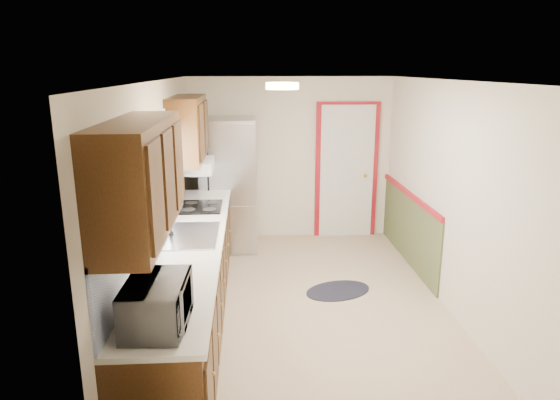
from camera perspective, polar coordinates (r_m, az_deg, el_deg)
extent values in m
cube|color=tan|center=(5.48, 3.30, -12.50)|extent=(3.20, 5.20, 0.12)
cube|color=white|center=(4.87, 3.73, 13.44)|extent=(3.20, 5.20, 0.12)
cube|color=white|center=(7.47, 1.17, 4.71)|extent=(3.20, 0.10, 2.40)
cube|color=white|center=(2.75, 10.02, -14.09)|extent=(3.20, 0.10, 2.40)
cube|color=white|center=(5.09, -13.52, -0.58)|extent=(0.10, 5.20, 2.40)
cube|color=white|center=(5.43, 19.40, -0.04)|extent=(0.10, 5.20, 2.40)
cube|color=#38200C|center=(5.02, -10.15, -9.74)|extent=(0.60, 4.00, 0.90)
cube|color=white|center=(4.84, -10.22, -4.67)|extent=(0.63, 4.00, 0.04)
cube|color=#618CED|center=(4.80, -13.98, -1.36)|extent=(0.02, 4.00, 0.55)
cube|color=#38200C|center=(3.38, -15.71, 2.45)|extent=(0.35, 1.40, 0.75)
cube|color=#38200C|center=(6.01, -10.48, 8.00)|extent=(0.35, 1.20, 0.75)
cube|color=white|center=(4.80, -14.04, 3.62)|extent=(0.02, 1.00, 0.90)
cube|color=red|center=(4.74, -13.77, 7.79)|extent=(0.05, 1.12, 0.24)
cube|color=#B7B7BC|center=(4.93, -10.17, -4.01)|extent=(0.52, 0.82, 0.02)
cube|color=white|center=(6.13, -9.76, 3.90)|extent=(0.45, 0.60, 0.15)
cube|color=maroon|center=(7.60, 7.59, 3.22)|extent=(0.94, 0.05, 2.08)
cube|color=white|center=(7.58, 7.63, 3.18)|extent=(0.80, 0.04, 2.00)
cube|color=#4B552F|center=(6.85, 14.47, -3.20)|extent=(0.02, 2.30, 0.90)
cube|color=maroon|center=(6.72, 14.63, 0.61)|extent=(0.04, 2.30, 0.06)
cylinder|color=#FFD88C|center=(4.64, 0.26, 12.91)|extent=(0.30, 0.30, 0.06)
imported|color=white|center=(3.25, -13.91, -10.95)|extent=(0.32, 0.56, 0.37)
cube|color=#B7B7BC|center=(7.07, -5.83, 1.79)|extent=(0.79, 0.74, 1.86)
cylinder|color=black|center=(6.72, -8.13, 0.21)|extent=(0.02, 0.02, 1.30)
ellipsoid|color=black|center=(5.94, 6.65, -10.25)|extent=(0.92, 0.76, 0.01)
cube|color=black|center=(5.88, -9.10, -0.78)|extent=(0.49, 0.59, 0.02)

